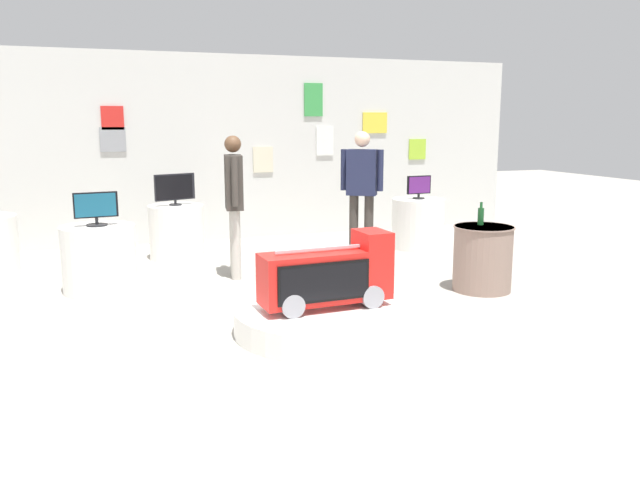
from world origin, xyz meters
TOP-DOWN VIEW (x-y plane):
  - ground_plane at (0.00, 0.00)m, footprint 30.00×30.00m
  - back_wall_display at (0.01, 4.46)m, footprint 11.05×0.13m
  - main_display_pedestal at (0.34, -0.45)m, footprint 1.66×1.66m
  - novelty_firetruck_tv at (0.36, -0.46)m, footprint 1.21×0.47m
  - display_pedestal_left_rear at (-1.56, 1.72)m, footprint 0.81×0.81m
  - tv_on_left_rear at (-1.56, 1.72)m, footprint 0.47×0.23m
  - display_pedestal_center_rear at (-0.53, 3.20)m, footprint 0.75×0.75m
  - tv_on_center_rear at (-0.53, 3.20)m, footprint 0.57×0.23m
  - display_pedestal_far_right at (2.98, 2.73)m, footprint 0.78×0.78m
  - tv_on_far_right at (2.98, 2.72)m, footprint 0.40×0.18m
  - side_table_round at (2.50, 0.31)m, footprint 0.68×0.68m
  - bottle_on_side_table at (2.52, 0.42)m, footprint 0.07×0.07m
  - shopper_browsing_near_truck at (1.71, 1.92)m, footprint 0.48×0.38m
  - shopper_browsing_rear at (0.01, 1.85)m, footprint 0.25×0.55m

SIDE VIEW (x-z plane):
  - ground_plane at x=0.00m, z-range 0.00..0.00m
  - main_display_pedestal at x=0.34m, z-range 0.00..0.23m
  - display_pedestal_left_rear at x=-1.56m, z-range 0.00..0.75m
  - display_pedestal_center_rear at x=-0.53m, z-range 0.00..0.75m
  - display_pedestal_far_right at x=2.98m, z-range 0.00..0.75m
  - side_table_round at x=2.50m, z-range 0.01..0.74m
  - novelty_firetruck_tv at x=0.36m, z-range 0.17..0.85m
  - bottle_on_side_table at x=2.52m, z-range 0.71..0.97m
  - tv_on_far_right at x=2.98m, z-range 0.76..1.11m
  - tv_on_left_rear at x=-1.56m, z-range 0.76..1.13m
  - tv_on_center_rear at x=-0.53m, z-range 0.77..1.20m
  - shopper_browsing_rear at x=0.01m, z-range 0.15..1.87m
  - shopper_browsing_near_truck at x=1.71m, z-range 0.16..1.92m
  - back_wall_display at x=0.01m, z-range 0.00..2.92m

